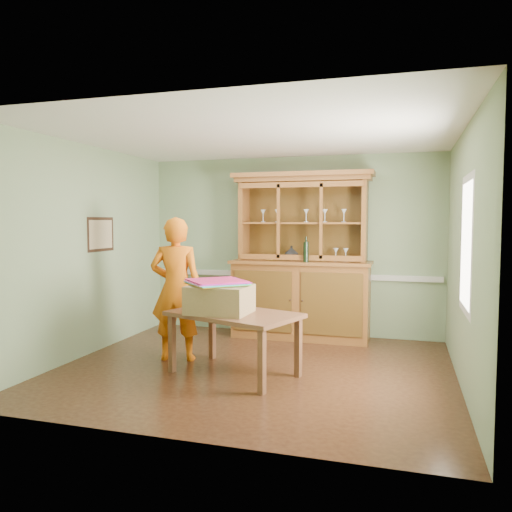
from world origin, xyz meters
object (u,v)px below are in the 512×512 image
(china_hutch, at_px, (301,280))
(person, at_px, (176,289))
(dining_table, at_px, (234,320))
(cardboard_box, at_px, (220,299))

(china_hutch, height_order, person, china_hutch)
(dining_table, xyz_separation_m, cardboard_box, (-0.14, -0.08, 0.24))
(dining_table, height_order, cardboard_box, cardboard_box)
(china_hutch, bearing_deg, cardboard_box, -103.52)
(china_hutch, xyz_separation_m, cardboard_box, (-0.50, -2.07, 0.01))
(cardboard_box, bearing_deg, person, 148.74)
(dining_table, relative_size, person, 0.91)
(china_hutch, relative_size, person, 1.37)
(china_hutch, height_order, cardboard_box, china_hutch)
(dining_table, bearing_deg, person, 176.80)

